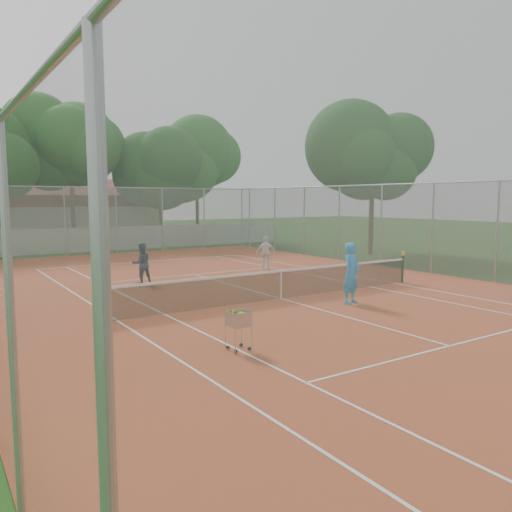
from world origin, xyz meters
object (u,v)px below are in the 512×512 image
player_near (352,273)px  player_far_left (142,264)px  tennis_net (281,284)px  ball_hopper (238,329)px  clubhouse (43,213)px  player_far_right (266,253)px

player_near → player_far_left: player_near is taller
player_near → player_far_left: 8.32m
tennis_net → player_far_left: (-2.76, 5.38, 0.30)m
tennis_net → ball_hopper: tennis_net is taller
clubhouse → player_far_left: (-0.76, -23.62, -1.39)m
tennis_net → player_far_left: 6.06m
player_far_left → player_far_right: bearing=-172.4°
clubhouse → tennis_net: bearing=-86.1°
tennis_net → ball_hopper: 5.78m
player_far_right → clubhouse: bearing=-54.5°
player_near → player_far_right: bearing=58.5°
clubhouse → player_far_left: 23.67m
tennis_net → player_near: bearing=-52.1°
player_far_right → player_near: bearing=97.5°
player_near → player_far_left: (-4.17, 7.19, -0.18)m
clubhouse → player_near: 31.03m
player_far_left → ball_hopper: 9.55m
player_near → ball_hopper: player_near is taller
player_far_left → ball_hopper: size_ratio=1.67×
clubhouse → player_near: size_ratio=8.49×
player_far_right → ball_hopper: player_far_right is taller
player_far_right → ball_hopper: (-7.55, -9.94, -0.32)m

